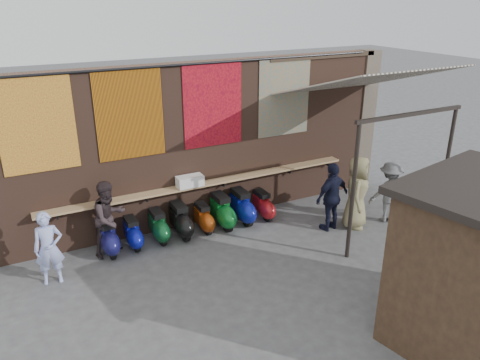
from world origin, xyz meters
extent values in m
plane|color=#474749|center=(0.00, 0.00, 0.00)|extent=(70.00, 70.00, 0.00)
cube|color=brown|center=(0.00, 2.70, 2.00)|extent=(10.00, 0.40, 4.00)
cube|color=#4C4238|center=(5.20, 2.70, 2.00)|extent=(0.50, 0.50, 4.00)
cube|color=#9E7A51|center=(0.00, 2.33, 1.10)|extent=(8.00, 0.32, 0.05)
cube|color=white|center=(-0.44, 2.30, 1.25)|extent=(0.64, 0.32, 0.26)
cube|color=maroon|center=(-3.60, 2.48, 3.00)|extent=(1.50, 0.02, 2.00)
cube|color=orange|center=(-1.70, 2.48, 3.00)|extent=(1.50, 0.02, 2.00)
cube|color=red|center=(0.30, 2.48, 3.00)|extent=(1.50, 0.02, 2.00)
cube|color=teal|center=(2.30, 2.48, 3.00)|extent=(1.50, 0.02, 2.00)
cylinder|color=black|center=(0.00, 2.47, 3.98)|extent=(9.50, 0.06, 0.06)
imported|color=#A1AEEA|center=(-3.81, 1.40, 0.77)|extent=(0.60, 0.43, 1.54)
imported|color=#2E2427|center=(-2.47, 2.00, 0.86)|extent=(1.05, 0.97, 1.72)
imported|color=black|center=(2.59, 0.65, 0.86)|extent=(1.07, 0.57, 1.73)
imported|color=slate|center=(4.17, 0.36, 0.79)|extent=(1.14, 0.82, 1.59)
imported|color=#867D55|center=(3.20, 0.48, 0.92)|extent=(1.04, 1.06, 1.85)
cube|color=black|center=(2.15, -3.57, 1.34)|extent=(2.79, 2.31, 2.68)
cube|color=gold|center=(1.97, -2.63, 1.95)|extent=(1.18, 0.28, 0.50)
cube|color=#473321|center=(1.97, -2.63, 0.98)|extent=(2.04, 0.50, 0.06)
cube|color=beige|center=(3.50, 0.90, 3.55)|extent=(3.20, 3.28, 0.97)
cube|color=#33261C|center=(3.50, 2.49, 3.95)|extent=(3.30, 0.08, 0.12)
cube|color=black|center=(3.50, -0.60, 3.08)|extent=(3.00, 0.08, 0.08)
cylinder|color=black|center=(2.10, -0.60, 1.55)|extent=(0.09, 0.09, 3.10)
cylinder|color=black|center=(4.90, -0.60, 1.55)|extent=(0.09, 0.09, 3.10)
camera|label=1|loc=(-4.20, -7.51, 5.45)|focal=35.00mm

